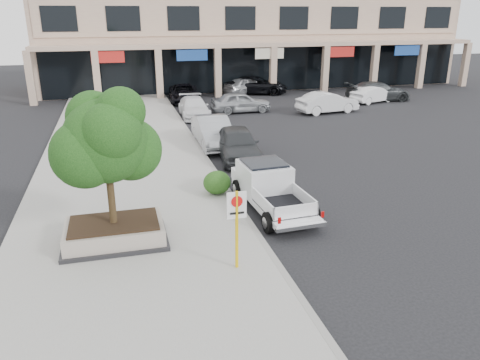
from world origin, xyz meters
name	(u,v)px	position (x,y,z in m)	size (l,w,h in m)	color
ground	(304,235)	(0.00, 0.00, 0.00)	(120.00, 120.00, 0.00)	black
sidewalk	(128,187)	(-5.50, 6.00, 0.07)	(8.00, 52.00, 0.15)	gray
curb	(220,179)	(-1.55, 6.00, 0.07)	(0.20, 52.00, 0.15)	gray
strip_mall	(252,36)	(8.00, 33.93, 4.75)	(40.55, 12.43, 9.50)	tan
planter	(115,232)	(-6.05, 0.85, 0.48)	(3.20, 2.20, 0.68)	black
planter_tree	(110,140)	(-5.92, 1.01, 3.41)	(2.90, 2.55, 4.00)	#322413
no_parking_sign	(237,219)	(-2.74, -1.65, 1.63)	(0.55, 0.09, 2.30)	yellow
hedge	(217,183)	(-2.07, 4.08, 0.62)	(1.10, 0.99, 0.94)	#1A3F12
pickup_truck	(273,190)	(-0.35, 2.29, 0.81)	(1.91, 5.16, 1.62)	white
curb_car_a	(237,144)	(-0.01, 8.81, 0.81)	(1.91, 4.75, 1.62)	#2C2F31
curb_car_b	(213,132)	(-0.65, 11.62, 0.80)	(1.70, 4.88, 1.61)	#9A9DA2
curb_car_c	(194,107)	(-0.41, 19.37, 0.68)	(1.91, 4.69, 1.36)	white
curb_car_d	(184,93)	(-0.20, 25.41, 0.71)	(2.36, 5.12, 1.42)	black
lot_car_a	(241,102)	(3.19, 20.15, 0.75)	(1.77, 4.41, 1.50)	#A1A4A9
lot_car_b	(327,102)	(9.29, 18.35, 0.76)	(1.60, 4.60, 1.51)	silver
lot_car_c	(378,91)	(15.48, 21.83, 0.78)	(2.19, 5.39, 1.56)	#303436
lot_car_d	(257,85)	(6.72, 27.82, 0.77)	(2.57, 5.57, 1.55)	black
lot_car_e	(247,85)	(5.89, 27.98, 0.76)	(1.79, 4.45, 1.52)	#A7AAAF
lot_car_f	(373,94)	(14.66, 21.20, 0.66)	(1.41, 4.03, 1.33)	white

